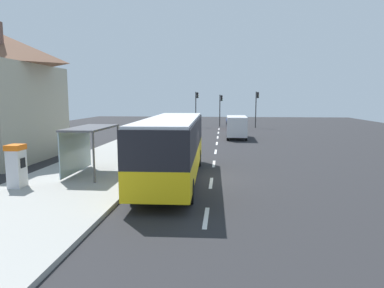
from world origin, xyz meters
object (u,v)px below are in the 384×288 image
(traffic_light_median, at_px, (221,105))
(traffic_light_near_side, at_px, (257,104))
(recycling_bin_yellow, at_px, (140,157))
(sedan_far, at_px, (234,123))
(sedan_near, at_px, (233,120))
(bus_shelter, at_px, (85,138))
(traffic_light_far_side, at_px, (196,104))
(white_van, at_px, (236,126))
(bus, at_px, (173,145))
(recycling_bin_green, at_px, (137,159))
(recycling_bin_blue, at_px, (134,161))
(ticket_machine, at_px, (17,166))

(traffic_light_median, bearing_deg, traffic_light_near_side, -17.43)
(recycling_bin_yellow, xyz_separation_m, traffic_light_near_side, (9.70, 29.27, 2.73))
(sedan_far, bearing_deg, sedan_near, 90.01)
(bus_shelter, bearing_deg, traffic_light_far_side, 84.24)
(white_van, relative_size, sedan_near, 1.16)
(traffic_light_far_side, bearing_deg, bus_shelter, -95.76)
(bus, distance_m, recycling_bin_yellow, 4.22)
(recycling_bin_yellow, bearing_deg, recycling_bin_green, -90.00)
(sedan_far, relative_size, recycling_bin_blue, 4.71)
(traffic_light_far_side, bearing_deg, recycling_bin_yellow, -92.09)
(sedan_near, height_order, recycling_bin_green, sedan_near)
(white_van, xyz_separation_m, traffic_light_median, (-1.80, 15.06, 1.79))
(bus, xyz_separation_m, white_van, (3.91, 19.01, -0.50))
(recycling_bin_yellow, xyz_separation_m, bus_shelter, (-2.21, -2.77, 1.44))
(traffic_light_far_side, xyz_separation_m, traffic_light_median, (3.50, 0.80, -0.25))
(recycling_bin_blue, bearing_deg, bus_shelter, -148.27)
(sedan_near, height_order, traffic_light_near_side, traffic_light_near_side)
(bus, distance_m, sedan_far, 29.97)
(recycling_bin_blue, relative_size, bus_shelter, 0.24)
(ticket_machine, height_order, recycling_bin_green, ticket_machine)
(bus_shelter, bearing_deg, sedan_far, 73.42)
(recycling_bin_green, height_order, bus_shelter, bus_shelter)
(traffic_light_median, bearing_deg, recycling_bin_blue, -98.12)
(traffic_light_median, bearing_deg, recycling_bin_yellow, -98.48)
(recycling_bin_blue, bearing_deg, traffic_light_near_side, 72.45)
(white_van, bearing_deg, bus_shelter, -114.87)
(recycling_bin_yellow, distance_m, traffic_light_median, 31.30)
(traffic_light_near_side, xyz_separation_m, traffic_light_median, (-5.09, 1.60, -0.26))
(bus, relative_size, recycling_bin_yellow, 11.66)
(recycling_bin_green, bearing_deg, sedan_near, 79.23)
(white_van, height_order, traffic_light_far_side, traffic_light_far_side)
(traffic_light_far_side, relative_size, bus_shelter, 1.27)
(traffic_light_far_side, bearing_deg, recycling_bin_blue, -92.00)
(ticket_machine, relative_size, recycling_bin_yellow, 2.04)
(traffic_light_median, height_order, bus_shelter, traffic_light_median)
(recycling_bin_blue, bearing_deg, traffic_light_far_side, 88.00)
(sedan_near, relative_size, recycling_bin_blue, 4.73)
(recycling_bin_yellow, bearing_deg, bus, -52.13)
(bus, relative_size, traffic_light_median, 2.37)
(white_van, bearing_deg, recycling_bin_blue, -110.40)
(white_van, xyz_separation_m, sedan_far, (0.10, 10.68, -0.55))
(sedan_near, bearing_deg, sedan_far, -89.99)
(recycling_bin_yellow, height_order, traffic_light_far_side, traffic_light_far_side)
(traffic_light_near_side, bearing_deg, bus, -102.52)
(recycling_bin_blue, bearing_deg, traffic_light_median, 81.88)
(traffic_light_near_side, bearing_deg, traffic_light_median, 162.57)
(recycling_bin_blue, bearing_deg, sedan_far, 76.88)
(traffic_light_far_side, bearing_deg, bus, -87.61)
(sedan_far, bearing_deg, traffic_light_far_side, 146.47)
(traffic_light_median, bearing_deg, traffic_light_far_side, -167.14)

